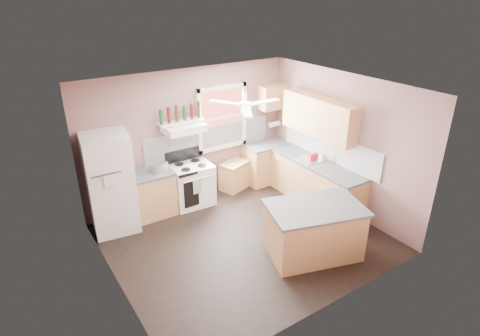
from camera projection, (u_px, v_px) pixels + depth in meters
floor at (245, 239)px, 7.15m from camera, size 4.50×4.50×0.00m
ceiling at (245, 89)px, 6.02m from camera, size 4.50×4.50×0.00m
wall_back at (189, 135)px, 8.12m from camera, size 4.50×0.05×2.70m
wall_right at (343, 143)px, 7.73m from camera, size 0.05×4.00×2.70m
wall_left at (107, 209)px, 5.44m from camera, size 0.05×4.00×2.70m
backsplash_back at (210, 139)px, 8.39m from camera, size 2.90×0.03×0.55m
backsplash_right at (329, 147)px, 8.01m from camera, size 0.03×2.60×0.55m
window_view at (222, 118)px, 8.36m from camera, size 1.00×0.02×1.20m
window_frame at (222, 118)px, 8.34m from camera, size 1.16×0.07×1.36m
refrigerator at (110, 183)px, 7.11m from camera, size 0.87×0.85×1.83m
base_cabinet_left at (150, 195)px, 7.73m from camera, size 0.90×0.60×0.86m
counter_left at (148, 174)px, 7.54m from camera, size 0.92×0.62×0.04m
toaster at (160, 167)px, 7.55m from camera, size 0.31×0.24×0.18m
stove at (192, 185)px, 8.14m from camera, size 0.85×0.69×0.86m
range_hood at (184, 128)px, 7.68m from camera, size 0.78×0.50×0.14m
bottle_shelf at (181, 122)px, 7.73m from camera, size 0.90×0.26×0.03m
cart at (235, 175)px, 8.81m from camera, size 0.72×0.59×0.62m
base_cabinet_corner at (266, 163)px, 9.14m from camera, size 1.00×0.60×0.86m
base_cabinet_right at (316, 184)px, 8.17m from camera, size 0.60×2.20×0.86m
counter_corner at (267, 144)px, 8.95m from camera, size 1.02×0.62×0.04m
counter_right at (317, 164)px, 7.98m from camera, size 0.62×2.22×0.04m
sink at (310, 160)px, 8.13m from camera, size 0.55×0.45×0.03m
faucet at (316, 155)px, 8.18m from camera, size 0.03×0.03×0.14m
upper_cabinet_right at (319, 117)px, 7.83m from camera, size 0.33×1.80×0.76m
upper_cabinet_corner at (272, 97)px, 8.72m from camera, size 0.60×0.33×0.52m
paper_towel at (275, 124)px, 9.08m from camera, size 0.26×0.12×0.12m
island at (313, 231)px, 6.59m from camera, size 1.65×1.30×0.86m
island_top at (316, 208)px, 6.41m from camera, size 1.75×1.40×0.04m
ceiling_fan_hub at (245, 105)px, 6.13m from camera, size 0.20×0.20×0.08m
soap_bottle at (322, 156)px, 7.98m from camera, size 0.10×0.10×0.22m
red_caddy at (313, 156)px, 8.18m from camera, size 0.20×0.15×0.10m
wine_bottles at (181, 114)px, 7.67m from camera, size 0.86×0.06×0.31m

